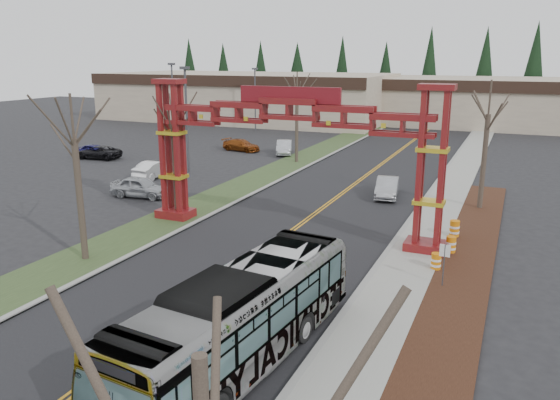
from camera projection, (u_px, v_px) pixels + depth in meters
The scene contains 31 objects.
road at pixel (327, 205), 38.71m from camera, with size 12.00×110.00×0.02m, color black.
lane_line_left at pixel (325, 205), 38.75m from camera, with size 0.12×100.00×0.01m, color orange.
lane_line_right at pixel (328, 205), 38.66m from camera, with size 0.12×100.00×0.01m, color orange.
curb_right at pixel (414, 214), 36.31m from camera, with size 0.30×110.00×0.15m, color gray.
sidewalk_right at pixel (437, 216), 35.75m from camera, with size 2.60×110.00×0.14m, color gray.
landscape_strip at pixel (449, 323), 21.46m from camera, with size 2.60×50.00×0.12m, color black.
grass_median at pixel (228, 193), 41.81m from camera, with size 4.00×110.00×0.08m, color #2D4120.
curb_left at pixel (250, 195), 41.08m from camera, with size 0.30×110.00×0.15m, color gray.
gateway_arch at pixel (289, 133), 30.99m from camera, with size 18.20×1.60×8.90m.
retail_building_west at pixel (248, 96), 90.98m from camera, with size 46.00×22.30×7.50m.
retail_building_east at pixel (508, 102), 82.60m from camera, with size 38.00×20.30×7.00m.
conifer_treeline at pixel (452, 78), 96.29m from camera, with size 116.10×5.60×13.00m.
transit_bus at pixel (240, 319), 18.40m from camera, with size 2.78×11.89×3.31m, color #A1A2A9.
silver_sedan at pixel (387, 187), 40.78m from camera, with size 1.56×4.46×1.47m, color #A5A8AD.
parked_car_near_a at pixel (140, 187), 40.74m from camera, with size 1.82×4.53×1.54m, color #AEB1B6.
parked_car_near_b at pixel (155, 169), 47.38m from camera, with size 1.56×4.46×1.47m, color white.
parked_car_near_c at pixel (98, 152), 56.04m from camera, with size 2.20×4.77×1.33m, color black.
parked_car_mid_a at pixel (241, 145), 60.70m from camera, with size 1.81×4.46×1.29m, color brown.
parked_car_mid_b at pixel (95, 151), 56.88m from camera, with size 1.62×4.03×1.37m, color #1A1854.
parked_car_far_a at pixel (284, 147), 58.65m from camera, with size 1.57×4.50×1.48m, color silver.
bare_tree_median_near at pixel (74, 140), 26.73m from camera, with size 3.34×3.34×8.52m.
bare_tree_median_mid at pixel (173, 125), 34.25m from camera, with size 3.04×3.04×8.08m.
bare_tree_median_far at pixel (297, 96), 52.58m from camera, with size 3.28×3.28×8.78m.
bare_tree_right_far at pixel (488, 115), 36.07m from camera, with size 3.41×3.41×8.76m.
light_pole_near at pixel (187, 112), 48.29m from camera, with size 0.81×0.41×9.37m.
light_pole_mid at pixel (173, 96), 67.34m from camera, with size 0.82×0.41×9.44m.
light_pole_far at pixel (255, 95), 76.02m from camera, with size 0.75×0.38×8.67m.
street_sign at pixel (444, 257), 24.50m from camera, with size 0.47×0.07×2.08m.
barrel_south at pixel (436, 262), 26.71m from camera, with size 0.50×0.50×0.92m.
barrel_mid at pixel (451, 245), 29.00m from camera, with size 0.53×0.53×0.99m.
barrel_north at pixel (454, 229), 31.55m from camera, with size 0.57×0.57×1.06m.
Camera 1 is at (11.93, -10.54, 10.23)m, focal length 35.00 mm.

